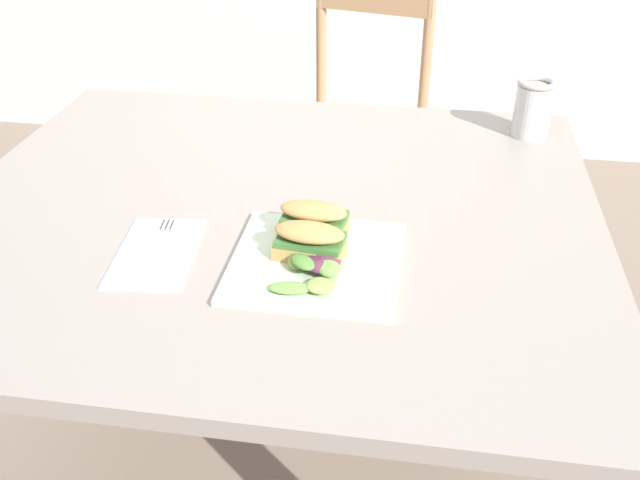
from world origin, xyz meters
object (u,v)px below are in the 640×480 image
at_px(plate_lunch, 316,262).
at_px(fork_on_napkin, 159,245).
at_px(mason_jar_iced_tea, 533,111).
at_px(chair_wooden_far, 355,142).
at_px(sandwich_half_back, 314,219).
at_px(dining_table, 274,262).
at_px(sandwich_half_front, 310,241).

bearing_deg(plate_lunch, fork_on_napkin, 177.80).
bearing_deg(plate_lunch, mason_jar_iced_tea, 56.42).
height_order(chair_wooden_far, plate_lunch, chair_wooden_far).
bearing_deg(sandwich_half_back, mason_jar_iced_tea, 51.50).
xyz_separation_m(plate_lunch, fork_on_napkin, (-0.26, 0.01, 0.00)).
bearing_deg(chair_wooden_far, mason_jar_iced_tea, -52.41).
distance_m(fork_on_napkin, mason_jar_iced_tea, 0.83).
bearing_deg(sandwich_half_back, dining_table, 132.81).
bearing_deg(sandwich_half_back, fork_on_napkin, -165.36).
distance_m(dining_table, fork_on_napkin, 0.25).
bearing_deg(fork_on_napkin, sandwich_half_front, -0.69).
relative_size(fork_on_napkin, mason_jar_iced_tea, 1.53).
relative_size(chair_wooden_far, plate_lunch, 3.38).
relative_size(dining_table, sandwich_half_back, 10.04).
relative_size(chair_wooden_far, sandwich_half_back, 7.63).
height_order(dining_table, plate_lunch, plate_lunch).
distance_m(plate_lunch, sandwich_half_back, 0.08).
bearing_deg(dining_table, sandwich_half_back, -47.19).
xyz_separation_m(fork_on_napkin, mason_jar_iced_tea, (0.62, 0.55, 0.05)).
distance_m(plate_lunch, mason_jar_iced_tea, 0.67).
bearing_deg(dining_table, chair_wooden_far, 86.99).
relative_size(sandwich_half_front, fork_on_napkin, 0.61).
height_order(sandwich_half_front, sandwich_half_back, same).
bearing_deg(sandwich_half_front, fork_on_napkin, 179.31).
distance_m(sandwich_half_front, mason_jar_iced_tea, 0.67).
xyz_separation_m(sandwich_half_back, fork_on_napkin, (-0.24, -0.06, -0.03)).
distance_m(plate_lunch, sandwich_half_front, 0.04).
xyz_separation_m(sandwich_half_front, sandwich_half_back, (-0.00, 0.07, 0.00)).
bearing_deg(sandwich_half_front, chair_wooden_far, 92.47).
height_order(plate_lunch, sandwich_half_back, sandwich_half_back).
relative_size(dining_table, plate_lunch, 4.45).
xyz_separation_m(plate_lunch, sandwich_half_front, (-0.01, 0.01, 0.03)).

